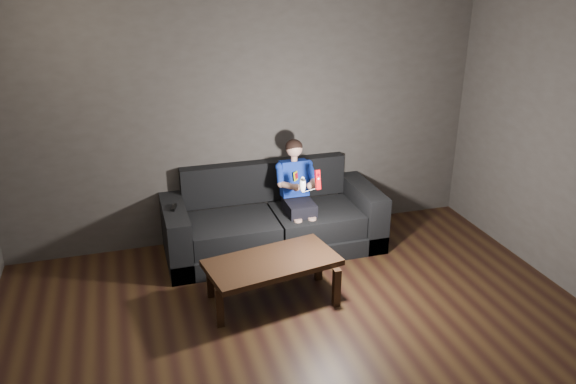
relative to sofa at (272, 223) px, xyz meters
name	(u,v)px	position (x,y,z in m)	size (l,w,h in m)	color
floor	(331,383)	(-0.15, -2.13, -0.28)	(5.00, 5.00, 0.00)	black
back_wall	(247,114)	(-0.15, 0.37, 1.07)	(5.00, 0.04, 2.70)	#3A3532
sofa	(272,223)	(0.00, 0.00, 0.00)	(2.20, 0.95, 0.85)	black
child	(297,185)	(0.25, -0.07, 0.42)	(0.41, 0.51, 1.02)	black
wii_remote_red	(318,180)	(0.33, -0.46, 0.61)	(0.05, 0.07, 0.19)	#BF090E
nunchuk_white	(303,184)	(0.18, -0.45, 0.58)	(0.08, 0.11, 0.16)	white
wii_remote_black	(174,207)	(-0.99, -0.08, 0.34)	(0.07, 0.14, 0.03)	black
coffee_table	(272,266)	(-0.27, -0.99, 0.08)	(1.21, 0.75, 0.41)	black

